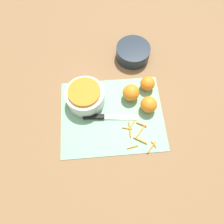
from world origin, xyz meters
The scene contains 9 objects.
ground_plane centered at (0.00, 0.00, 0.00)m, with size 4.00×4.00×0.00m, color olive.
cutting_board centered at (0.00, 0.00, 0.00)m, with size 0.47×0.38×0.01m.
bowl_speckled centered at (-0.12, 0.08, 0.05)m, with size 0.18×0.18×0.09m.
bowl_dark centered at (0.13, 0.32, 0.03)m, with size 0.17×0.17×0.07m.
knife centered at (-0.05, -0.01, 0.01)m, with size 0.25×0.04×0.02m.
orange_left centered at (0.09, 0.09, 0.04)m, with size 0.08×0.08×0.08m.
orange_right centered at (0.18, 0.13, 0.04)m, with size 0.07×0.07×0.07m.
orange_back centered at (0.17, 0.02, 0.04)m, with size 0.07×0.07×0.07m.
peel_pile centered at (0.11, -0.10, 0.01)m, with size 0.14×0.17×0.01m.
Camera 1 is at (-0.03, -0.40, 0.92)m, focal length 35.00 mm.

